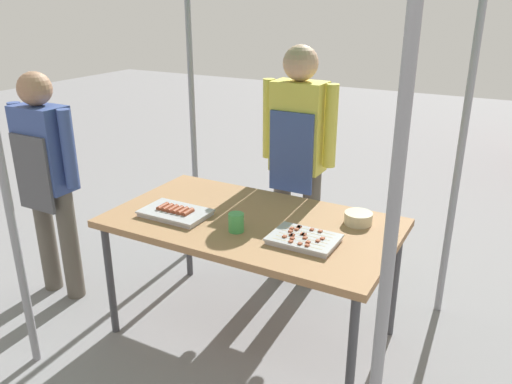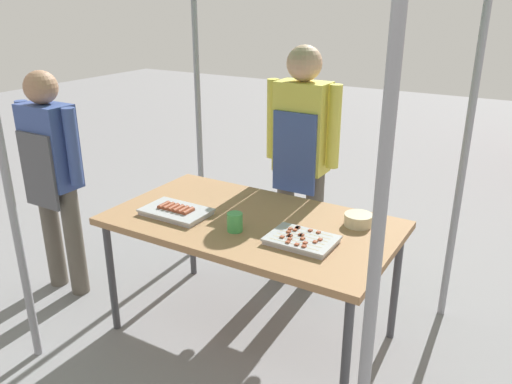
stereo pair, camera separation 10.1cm
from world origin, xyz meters
name	(u,v)px [view 2 (the right image)]	position (x,y,z in m)	size (l,w,h in m)	color
ground_plane	(252,332)	(0.00, 0.00, 0.00)	(18.00, 18.00, 0.00)	slate
stall_table	(251,228)	(0.00, 0.00, 0.70)	(1.60, 0.90, 0.75)	#9E724C
tray_grilled_sausages	(176,211)	(-0.41, -0.16, 0.77)	(0.38, 0.24, 0.05)	#ADADB2
tray_meat_skewers	(301,240)	(0.37, -0.12, 0.77)	(0.34, 0.24, 0.04)	#ADADB2
condiment_bowl	(358,220)	(0.54, 0.24, 0.78)	(0.15, 0.15, 0.06)	#BFB28C
drink_cup_near_edge	(235,222)	(0.00, -0.17, 0.80)	(0.08, 0.08, 0.10)	#3F994C
vendor_woman	(301,149)	(-0.04, 0.71, 0.98)	(0.52, 0.23, 1.64)	#595147
customer_nearby	(52,168)	(-1.37, -0.22, 0.88)	(0.52, 0.22, 1.51)	#595147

